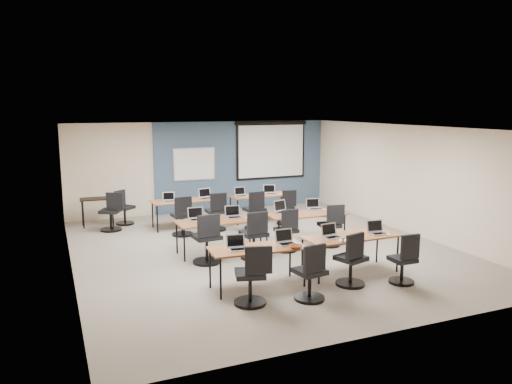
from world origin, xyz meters
name	(u,v)px	position (x,y,z in m)	size (l,w,h in m)	color
floor	(263,249)	(0.00, 0.00, 0.00)	(8.00, 9.00, 0.02)	#6B6354
ceiling	(263,128)	(0.00, 0.00, 2.70)	(8.00, 9.00, 0.02)	white
wall_back	(203,167)	(0.00, 4.50, 1.35)	(8.00, 0.04, 2.70)	beige
wall_front	(393,240)	(0.00, -4.50, 1.35)	(8.00, 0.04, 2.70)	beige
wall_left	(68,204)	(-4.00, 0.00, 1.35)	(0.04, 9.00, 2.70)	beige
wall_right	(410,180)	(4.00, 0.00, 1.35)	(0.04, 9.00, 2.70)	beige
blue_accent_panel	(242,165)	(1.25, 4.47, 1.35)	(5.50, 0.04, 2.70)	#3D5977
whiteboard	(194,164)	(-0.30, 4.43, 1.45)	(1.28, 0.03, 0.98)	silver
projector_screen	(271,147)	(2.20, 4.41, 1.89)	(2.40, 0.10, 1.82)	black
training_table_front_left	(258,250)	(-1.02, -2.13, 0.68)	(1.68, 0.70, 0.73)	brown
training_table_front_right	(351,238)	(0.93, -2.08, 0.69)	(1.84, 0.77, 0.73)	olive
training_table_mid_left	(219,222)	(-0.98, 0.13, 0.69)	(1.83, 0.76, 0.73)	olive
training_table_mid_right	(306,215)	(1.10, 0.03, 0.69)	(1.81, 0.75, 0.73)	#A47B43
training_table_back_left	(186,202)	(-1.04, 2.68, 0.68)	(1.76, 0.73, 0.73)	brown
training_table_back_right	(260,197)	(1.08, 2.64, 0.68)	(1.69, 0.70, 0.73)	olive
laptop_0	(237,246)	(-1.39, -2.10, 0.79)	(0.32, 0.28, 0.25)	silver
mouse_0	(252,250)	(-1.19, -2.30, 0.74)	(0.06, 0.09, 0.03)	white
task_chair_0	(252,280)	(-1.40, -2.83, 0.42)	(0.54, 0.53, 1.01)	black
laptop_1	(286,240)	(-0.46, -2.11, 0.79)	(0.34, 0.29, 0.25)	silver
mouse_1	(300,243)	(-0.24, -2.22, 0.74)	(0.06, 0.09, 0.03)	white
task_chair_1	(311,277)	(-0.45, -3.03, 0.41)	(0.51, 0.51, 0.99)	black
laptop_2	(331,234)	(0.52, -2.04, 0.79)	(0.33, 0.28, 0.25)	#AFAEBB
mouse_2	(352,239)	(0.81, -2.31, 0.74)	(0.06, 0.10, 0.04)	white
task_chair_2	(352,264)	(0.54, -2.71, 0.41)	(0.53, 0.52, 1.00)	black
laptop_3	(377,231)	(1.49, -2.15, 0.79)	(0.33, 0.28, 0.25)	#BBBBBB
mouse_3	(388,234)	(1.61, -2.32, 0.74)	(0.06, 0.10, 0.04)	white
task_chair_3	(404,263)	(1.48, -2.98, 0.39)	(0.46, 0.46, 0.95)	black
laptop_4	(197,217)	(-1.41, 0.35, 0.79)	(0.35, 0.29, 0.26)	#B5B5B6
mouse_4	(212,221)	(-1.15, 0.09, 0.74)	(0.06, 0.10, 0.04)	white
task_chair_4	(207,243)	(-1.44, -0.50, 0.44)	(0.58, 0.58, 1.05)	black
laptop_5	(234,215)	(-0.59, 0.25, 0.79)	(0.34, 0.29, 0.26)	#B4B4BD
mouse_5	(246,218)	(-0.36, 0.07, 0.74)	(0.06, 0.09, 0.03)	white
task_chair_5	(255,239)	(-0.43, -0.58, 0.43)	(0.56, 0.56, 1.03)	black
laptop_6	(282,209)	(0.63, 0.34, 0.80)	(0.36, 0.31, 0.27)	silver
mouse_6	(292,214)	(0.76, 0.08, 0.74)	(0.05, 0.09, 0.03)	white
task_chair_6	(287,234)	(0.44, -0.35, 0.40)	(0.49, 0.49, 0.97)	black
laptop_7	(314,207)	(1.51, 0.36, 0.79)	(0.33, 0.28, 0.25)	#B3B3B3
mouse_7	(324,210)	(1.66, 0.17, 0.74)	(0.06, 0.10, 0.03)	white
task_chair_7	(331,229)	(1.54, -0.37, 0.41)	(0.51, 0.51, 0.99)	black
laptop_8	(169,199)	(-1.48, 2.66, 0.79)	(0.31, 0.26, 0.23)	#AAABB0
mouse_8	(183,201)	(-1.16, 2.51, 0.74)	(0.06, 0.10, 0.04)	white
task_chair_8	(183,219)	(-1.34, 1.86, 0.41)	(0.52, 0.52, 1.00)	black
laptop_9	(206,196)	(-0.49, 2.70, 0.79)	(0.35, 0.29, 0.26)	#A6A6AF
mouse_9	(211,198)	(-0.37, 2.57, 0.74)	(0.06, 0.09, 0.03)	white
task_chair_9	(217,215)	(-0.41, 2.02, 0.41)	(0.52, 0.52, 1.00)	black
laptop_10	(241,194)	(0.51, 2.68, 0.79)	(0.32, 0.27, 0.24)	#ADACB8
mouse_10	(251,196)	(0.73, 2.48, 0.74)	(0.06, 0.09, 0.03)	white
task_chair_10	(255,213)	(0.56, 1.78, 0.42)	(0.54, 0.54, 1.02)	black
laptop_11	(270,192)	(1.40, 2.68, 0.79)	(0.34, 0.29, 0.25)	#B0B0B0
mouse_11	(280,194)	(1.61, 2.50, 0.74)	(0.06, 0.09, 0.03)	white
task_chair_11	(286,210)	(1.55, 1.96, 0.39)	(0.47, 0.47, 0.96)	black
blue_mousepad	(257,252)	(-1.13, -2.39, 0.73)	(0.22, 0.18, 0.01)	#0F0FA3
snack_bowl	(296,247)	(-0.44, -2.46, 0.76)	(0.27, 0.27, 0.07)	#956227
snack_plate	(344,240)	(0.61, -2.33, 0.74)	(0.18, 0.18, 0.01)	white
coffee_cup	(343,239)	(0.55, -2.39, 0.78)	(0.07, 0.07, 0.07)	white
utility_table	(97,202)	(-3.18, 3.75, 0.65)	(0.87, 0.48, 0.75)	black
spare_chair_a	(123,210)	(-2.52, 3.59, 0.40)	(0.56, 0.48, 0.96)	black
spare_chair_b	(112,215)	(-2.89, 3.02, 0.42)	(0.59, 0.54, 1.02)	black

